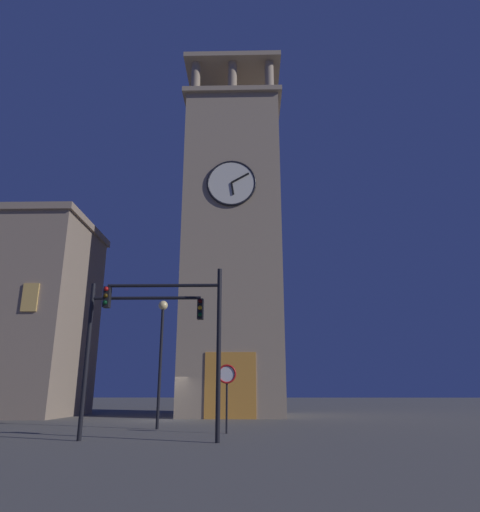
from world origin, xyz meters
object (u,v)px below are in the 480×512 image
traffic_signal_mid (128,333)px  no_horn_sign (227,379)px  clocktower (233,249)px  traffic_signal_near (181,324)px  street_lamp (161,339)px

traffic_signal_mid → no_horn_sign: traffic_signal_mid is taller
clocktower → traffic_signal_near: (1.21, 17.34, -8.32)m
clocktower → traffic_signal_near: size_ratio=4.95×
traffic_signal_near → clocktower: bearing=-94.0°
clocktower → street_lamp: clocktower is taller
traffic_signal_mid → street_lamp: bearing=-93.1°
traffic_signal_mid → no_horn_sign: (-3.49, -2.87, -1.56)m
clocktower → no_horn_sign: size_ratio=10.83×
clocktower → no_horn_sign: clocktower is taller
traffic_signal_near → street_lamp: 5.77m
clocktower → traffic_signal_mid: bearing=79.2°
traffic_signal_near → traffic_signal_mid: (2.00, -0.51, -0.24)m
traffic_signal_near → traffic_signal_mid: 2.08m
traffic_signal_near → street_lamp: bearing=-72.5°
clocktower → traffic_signal_near: bearing=86.0°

